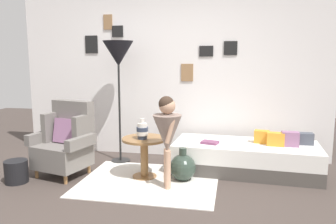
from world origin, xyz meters
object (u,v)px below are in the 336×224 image
at_px(armchair, 66,142).
at_px(book_on_daybed, 210,142).
at_px(person_child, 167,130).
at_px(demijohn_near, 183,167).
at_px(side_table, 144,149).
at_px(magazine_basket, 16,172).
at_px(vase_striped, 142,131).
at_px(floor_lamp, 118,57).
at_px(daybed, 245,158).

relative_size(armchair, book_on_daybed, 4.41).
bearing_deg(person_child, demijohn_near, 63.64).
bearing_deg(armchair, side_table, 3.98).
relative_size(book_on_daybed, magazine_basket, 0.79).
relative_size(vase_striped, floor_lamp, 0.15).
xyz_separation_m(vase_striped, book_on_daybed, (0.82, 0.42, -0.22)).
bearing_deg(side_table, floor_lamp, 131.73).
xyz_separation_m(vase_striped, person_child, (0.37, -0.24, 0.07)).
bearing_deg(floor_lamp, armchair, -127.72).
bearing_deg(demijohn_near, armchair, -177.85).
relative_size(person_child, demijohn_near, 2.62).
bearing_deg(daybed, side_table, -160.26).
xyz_separation_m(side_table, person_child, (0.36, -0.30, 0.33)).
bearing_deg(vase_striped, demijohn_near, 4.82).
relative_size(vase_striped, magazine_basket, 0.94).
distance_m(armchair, floor_lamp, 1.39).
bearing_deg(book_on_daybed, side_table, -156.22).
bearing_deg(daybed, person_child, -140.45).
relative_size(armchair, floor_lamp, 0.55).
bearing_deg(daybed, floor_lamp, 175.69).
bearing_deg(side_table, armchair, -176.02).
relative_size(side_table, vase_striped, 2.17).
height_order(armchair, demijohn_near, armchair).
bearing_deg(daybed, demijohn_near, -148.67).
bearing_deg(book_on_daybed, magazine_basket, -160.03).
relative_size(daybed, person_child, 1.77).
bearing_deg(book_on_daybed, demijohn_near, -129.69).
distance_m(side_table, book_on_daybed, 0.89).
relative_size(daybed, magazine_basket, 6.94).
relative_size(armchair, person_child, 0.88).
bearing_deg(person_child, daybed, 39.55).
xyz_separation_m(armchair, side_table, (1.05, 0.07, -0.06)).
bearing_deg(person_child, side_table, 140.08).
distance_m(vase_striped, demijohn_near, 0.69).
relative_size(daybed, vase_striped, 7.41).
height_order(armchair, floor_lamp, floor_lamp).
distance_m(vase_striped, person_child, 0.45).
bearing_deg(armchair, vase_striped, 0.84).
height_order(daybed, floor_lamp, floor_lamp).
xyz_separation_m(side_table, magazine_basket, (-1.51, -0.49, -0.24)).
xyz_separation_m(book_on_daybed, demijohn_near, (-0.31, -0.37, -0.24)).
distance_m(floor_lamp, person_child, 1.52).
bearing_deg(magazine_basket, book_on_daybed, 19.97).
bearing_deg(armchair, daybed, 12.88).
height_order(armchair, magazine_basket, armchair).
relative_size(floor_lamp, magazine_basket, 6.33).
bearing_deg(vase_striped, person_child, -33.58).
bearing_deg(demijohn_near, magazine_basket, -166.81).
bearing_deg(floor_lamp, side_table, -48.27).
bearing_deg(magazine_basket, demijohn_near, 13.19).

